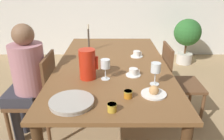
% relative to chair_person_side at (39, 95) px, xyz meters
% --- Properties ---
extents(ground_plane, '(20.00, 20.00, 0.00)m').
position_rel_chair_person_side_xyz_m(ground_plane, '(0.71, 0.12, -0.47)').
color(ground_plane, tan).
extents(dining_table, '(1.05, 1.90, 0.76)m').
position_rel_chair_person_side_xyz_m(dining_table, '(0.71, 0.12, 0.20)').
color(dining_table, brown).
rests_on(dining_table, ground_plane).
extents(chair_person_side, '(0.42, 0.42, 0.88)m').
position_rel_chair_person_side_xyz_m(chair_person_side, '(0.00, 0.00, 0.00)').
color(chair_person_side, brown).
rests_on(chair_person_side, ground_plane).
extents(chair_opposite, '(0.42, 0.42, 0.88)m').
position_rel_chair_person_side_xyz_m(chair_opposite, '(1.42, 0.32, 0.00)').
color(chair_opposite, brown).
rests_on(chair_opposite, ground_plane).
extents(person_seated, '(0.39, 0.41, 1.17)m').
position_rel_chair_person_side_xyz_m(person_seated, '(-0.09, -0.02, 0.22)').
color(person_seated, '#33333D').
rests_on(person_seated, ground_plane).
extents(red_pitcher, '(0.16, 0.13, 0.25)m').
position_rel_chair_person_side_xyz_m(red_pitcher, '(0.51, -0.22, 0.41)').
color(red_pitcher, red).
rests_on(red_pitcher, dining_table).
extents(wine_glass_water, '(0.08, 0.08, 0.18)m').
position_rel_chair_person_side_xyz_m(wine_glass_water, '(1.04, -0.34, 0.42)').
color(wine_glass_water, white).
rests_on(wine_glass_water, dining_table).
extents(wine_glass_juice, '(0.08, 0.08, 0.17)m').
position_rel_chair_person_side_xyz_m(wine_glass_juice, '(0.66, -0.24, 0.41)').
color(wine_glass_juice, white).
rests_on(wine_glass_juice, dining_table).
extents(teacup_near_person, '(0.13, 0.13, 0.06)m').
position_rel_chair_person_side_xyz_m(teacup_near_person, '(0.89, -0.17, 0.32)').
color(teacup_near_person, white).
rests_on(teacup_near_person, dining_table).
extents(teacup_across, '(0.13, 0.13, 0.06)m').
position_rel_chair_person_side_xyz_m(teacup_across, '(0.97, 0.32, 0.32)').
color(teacup_across, white).
rests_on(teacup_across, dining_table).
extents(serving_tray, '(0.29, 0.29, 0.03)m').
position_rel_chair_person_side_xyz_m(serving_tray, '(0.45, -0.63, 0.30)').
color(serving_tray, '#B7B2A8').
rests_on(serving_tray, dining_table).
extents(bread_plate, '(0.18, 0.18, 0.07)m').
position_rel_chair_person_side_xyz_m(bread_plate, '(1.01, -0.50, 0.31)').
color(bread_plate, white).
rests_on(bread_plate, dining_table).
extents(jam_jar_amber, '(0.06, 0.06, 0.05)m').
position_rel_chair_person_side_xyz_m(jam_jar_amber, '(0.72, -0.71, 0.32)').
color(jam_jar_amber, gold).
rests_on(jam_jar_amber, dining_table).
extents(jam_jar_red, '(0.06, 0.06, 0.05)m').
position_rel_chair_person_side_xyz_m(jam_jar_red, '(0.82, -0.54, 0.32)').
color(jam_jar_red, '#C67A1E').
rests_on(jam_jar_red, dining_table).
extents(candlestick_tall, '(0.06, 0.06, 0.30)m').
position_rel_chair_person_side_xyz_m(candlestick_tall, '(0.45, 0.54, 0.40)').
color(candlestick_tall, '#4C4238').
rests_on(candlestick_tall, dining_table).
extents(potted_plant, '(0.49, 0.49, 0.85)m').
position_rel_chair_person_side_xyz_m(potted_plant, '(2.11, 2.11, 0.07)').
color(potted_plant, beige).
rests_on(potted_plant, ground_plane).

